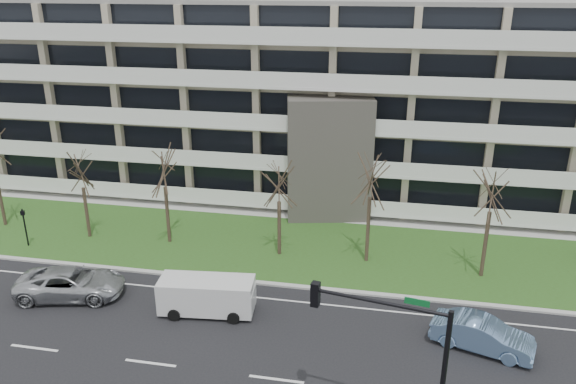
% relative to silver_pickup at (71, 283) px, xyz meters
% --- Properties ---
extents(ground, '(160.00, 160.00, 0.00)m').
position_rel_silver_pickup_xyz_m(ground, '(12.76, -4.70, -0.81)').
color(ground, black).
rests_on(ground, ground).
extents(grass_verge, '(90.00, 10.00, 0.06)m').
position_rel_silver_pickup_xyz_m(grass_verge, '(12.76, 8.30, -0.78)').
color(grass_verge, '#2C4B19').
rests_on(grass_verge, ground).
extents(curb, '(90.00, 0.35, 0.12)m').
position_rel_silver_pickup_xyz_m(curb, '(12.76, 3.30, -0.75)').
color(curb, '#B2B2AD').
rests_on(curb, ground).
extents(sidewalk, '(90.00, 2.00, 0.08)m').
position_rel_silver_pickup_xyz_m(sidewalk, '(12.76, 13.80, -0.77)').
color(sidewalk, '#B2B2AD').
rests_on(sidewalk, ground).
extents(lane_edge_line, '(90.00, 0.12, 0.01)m').
position_rel_silver_pickup_xyz_m(lane_edge_line, '(12.76, 1.80, -0.81)').
color(lane_edge_line, white).
rests_on(lane_edge_line, ground).
extents(apartment_building, '(60.50, 15.10, 18.75)m').
position_rel_silver_pickup_xyz_m(apartment_building, '(12.76, 20.62, 6.80)').
color(apartment_building, tan).
rests_on(apartment_building, ground).
extents(silver_pickup, '(6.28, 3.83, 1.63)m').
position_rel_silver_pickup_xyz_m(silver_pickup, '(0.00, 0.00, 0.00)').
color(silver_pickup, '#B0B2B7').
rests_on(silver_pickup, ground).
extents(blue_sedan, '(5.07, 3.01, 1.58)m').
position_rel_silver_pickup_xyz_m(blue_sedan, '(22.01, -0.63, -0.02)').
color(blue_sedan, '#779DCF').
rests_on(blue_sedan, ground).
extents(white_van, '(5.17, 2.45, 1.94)m').
position_rel_silver_pickup_xyz_m(white_van, '(8.08, -0.10, 0.35)').
color(white_van, silver).
rests_on(white_van, ground).
extents(traffic_signal, '(5.28, 1.23, 6.19)m').
position_rel_silver_pickup_xyz_m(traffic_signal, '(17.83, -6.86, 3.19)').
color(traffic_signal, black).
rests_on(traffic_signal, ground).
extents(pedestrian_signal, '(0.31, 0.28, 2.68)m').
position_rel_silver_pickup_xyz_m(pedestrian_signal, '(-6.27, 5.17, 0.89)').
color(pedestrian_signal, black).
rests_on(pedestrian_signal, ground).
extents(tree_1, '(3.23, 3.23, 6.47)m').
position_rel_silver_pickup_xyz_m(tree_1, '(-2.97, 7.26, 4.21)').
color(tree_1, '#382B21').
rests_on(tree_1, ground).
extents(tree_2, '(3.57, 3.57, 7.13)m').
position_rel_silver_pickup_xyz_m(tree_2, '(2.77, 7.53, 4.73)').
color(tree_2, '#382B21').
rests_on(tree_2, ground).
extents(tree_3, '(3.28, 3.28, 6.57)m').
position_rel_silver_pickup_xyz_m(tree_3, '(10.44, 7.16, 4.29)').
color(tree_3, '#382B21').
rests_on(tree_3, ground).
extents(tree_4, '(3.86, 3.86, 7.72)m').
position_rel_silver_pickup_xyz_m(tree_4, '(16.02, 7.29, 5.19)').
color(tree_4, '#382B21').
rests_on(tree_4, ground).
extents(tree_5, '(3.74, 3.74, 7.47)m').
position_rel_silver_pickup_xyz_m(tree_5, '(22.91, 6.68, 4.99)').
color(tree_5, '#382B21').
rests_on(tree_5, ground).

